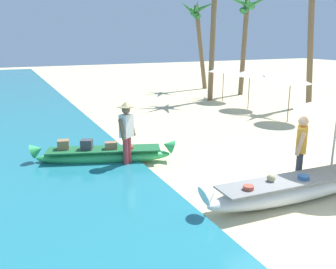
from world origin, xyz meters
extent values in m
plane|color=beige|center=(0.00, 0.00, 0.00)|extent=(80.00, 80.00, 0.00)
ellipsoid|color=white|center=(-0.61, -0.36, 0.24)|extent=(4.05, 0.82, 0.49)
cone|color=white|center=(-2.58, -0.29, 0.54)|extent=(0.42, 0.42, 0.48)
cube|color=gray|center=(-0.61, -0.36, 0.49)|extent=(3.41, 0.81, 0.04)
cylinder|color=#B74C38|center=(-1.78, -0.41, 0.54)|extent=(0.21, 0.21, 0.10)
sphere|color=tan|center=(-1.10, -0.26, 0.57)|extent=(0.17, 0.17, 0.17)
cylinder|color=#386699|center=(-0.40, -0.45, 0.54)|extent=(0.24, 0.24, 0.10)
ellipsoid|color=#38B760|center=(-3.53, 3.65, 0.20)|extent=(3.64, 1.76, 0.40)
cone|color=#38B760|center=(-1.86, 3.09, 0.45)|extent=(0.50, 0.49, 0.46)
cone|color=#38B760|center=(-5.20, 4.21, 0.45)|extent=(0.50, 0.49, 0.46)
cube|color=#1E6435|center=(-3.53, 3.65, 0.40)|extent=(3.09, 1.59, 0.04)
cube|color=#9E754C|center=(-4.53, 4.09, 0.54)|extent=(0.36, 0.34, 0.27)
cube|color=#424247|center=(-3.97, 3.80, 0.54)|extent=(0.38, 0.36, 0.29)
cube|color=#9E754C|center=(-3.36, 3.57, 0.50)|extent=(0.36, 0.28, 0.21)
cylinder|color=#B74C38|center=(-2.91, 3.35, 0.45)|extent=(0.25, 0.25, 0.10)
cylinder|color=#B2383D|center=(-2.99, 3.16, 0.42)|extent=(0.14, 0.14, 0.83)
cylinder|color=#B2383D|center=(-3.10, 3.08, 0.42)|extent=(0.14, 0.14, 0.83)
cube|color=silver|center=(-3.05, 3.12, 1.13)|extent=(0.42, 0.39, 0.61)
cylinder|color=brown|center=(-2.85, 3.24, 1.08)|extent=(0.19, 0.22, 0.55)
cylinder|color=brown|center=(-3.22, 2.98, 1.08)|extent=(0.19, 0.22, 0.55)
sphere|color=brown|center=(-3.05, 3.12, 1.56)|extent=(0.22, 0.22, 0.22)
cylinder|color=tan|center=(-3.05, 3.12, 1.64)|extent=(0.44, 0.44, 0.02)
cone|color=tan|center=(-3.05, 3.12, 1.71)|extent=(0.26, 0.26, 0.12)
cylinder|color=#333842|center=(-0.06, 0.03, 0.45)|extent=(0.14, 0.14, 0.89)
cylinder|color=#333842|center=(0.04, 0.13, 0.45)|extent=(0.14, 0.14, 0.89)
cube|color=gold|center=(-0.01, 0.08, 1.18)|extent=(0.41, 0.41, 0.57)
cylinder|color=tan|center=(-0.18, -0.06, 1.13)|extent=(0.20, 0.20, 0.52)
cylinder|color=tan|center=(0.14, 0.26, 1.13)|extent=(0.20, 0.20, 0.52)
sphere|color=tan|center=(-0.01, 0.08, 1.58)|extent=(0.22, 0.22, 0.22)
cylinder|color=#B7B7BC|center=(0.94, 0.01, 1.03)|extent=(0.05, 0.05, 2.07)
cylinder|color=#333338|center=(0.94, 0.01, 0.03)|extent=(0.36, 0.36, 0.06)
cylinder|color=#8E6B47|center=(4.60, 5.41, 0.95)|extent=(0.04, 0.04, 1.90)
cone|color=silver|center=(4.60, 5.41, 1.75)|extent=(1.60, 1.60, 0.32)
cylinder|color=#8E6B47|center=(4.86, 8.37, 0.95)|extent=(0.04, 0.04, 1.90)
cone|color=silver|center=(4.86, 8.37, 1.75)|extent=(1.60, 1.60, 0.32)
cylinder|color=#8E6B47|center=(4.93, 10.70, 0.95)|extent=(0.04, 0.04, 1.90)
cone|color=silver|center=(4.93, 10.70, 1.75)|extent=(1.60, 1.60, 0.32)
cylinder|color=brown|center=(6.27, 15.49, 2.66)|extent=(1.07, 0.28, 5.36)
cone|color=#287033|center=(6.33, 15.53, 5.18)|extent=(1.73, 0.50, 0.83)
cone|color=#287033|center=(6.06, 15.83, 5.05)|extent=(0.99, 1.35, 1.10)
cone|color=#287033|center=(5.69, 15.89, 5.02)|extent=(0.96, 1.55, 1.19)
cone|color=#287033|center=(5.45, 15.52, 5.03)|extent=(1.48, 0.46, 1.15)
cone|color=#287033|center=(5.67, 15.06, 5.13)|extent=(1.06, 1.72, 0.98)
cone|color=#287033|center=(6.15, 15.12, 5.14)|extent=(1.33, 1.58, 0.93)
cylinder|color=brown|center=(7.32, 12.27, 2.72)|extent=(0.44, 0.28, 5.45)
cone|color=#337F3D|center=(7.86, 12.29, 5.18)|extent=(1.63, 0.43, 1.14)
cone|color=#337F3D|center=(7.59, 12.70, 5.32)|extent=(1.03, 1.76, 0.75)
cone|color=#337F3D|center=(7.24, 12.67, 5.31)|extent=(0.93, 1.61, 0.79)
cone|color=#337F3D|center=(6.88, 12.30, 5.29)|extent=(1.96, 0.47, 0.85)
cone|color=#337F3D|center=(7.19, 11.92, 5.29)|extent=(1.10, 1.48, 0.83)
cone|color=#337F3D|center=(7.61, 11.77, 5.21)|extent=(1.09, 1.95, 1.10)
cylinder|color=brown|center=(4.52, 11.24, 3.05)|extent=(0.38, 0.28, 6.10)
cylinder|color=brown|center=(7.89, 7.77, 3.10)|extent=(0.86, 0.28, 6.23)
camera|label=1|loc=(-5.93, -5.64, 3.36)|focal=38.76mm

